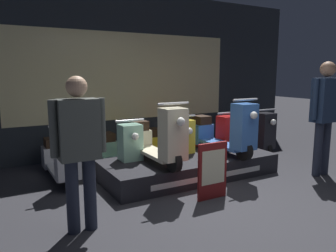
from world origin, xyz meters
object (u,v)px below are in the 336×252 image
Objects in this scene: person_left_browsing at (79,144)px; person_right_browsing at (325,109)px; price_sign_board at (212,171)px; scooter_display_left at (156,139)px; scooter_backrow_4 at (247,135)px; scooter_display_right at (223,132)px; scooter_backrow_1 at (119,150)px; scooter_backrow_3 at (210,139)px; scooter_backrow_0 at (60,158)px; scooter_backrow_2 at (168,144)px.

person_left_browsing is 0.89× the size of person_right_browsing.
person_right_browsing is 2.24m from price_sign_board.
scooter_display_left reaches higher than scooter_backrow_4.
scooter_display_left is 1.00× the size of scooter_backrow_4.
scooter_backrow_4 is at bearing 38.19° from price_sign_board.
person_left_browsing is 2.15× the size of price_sign_board.
scooter_display_left is at bearing -161.76° from scooter_backrow_4.
scooter_backrow_4 is at bearing 87.94° from person_right_browsing.
scooter_display_right reaches higher than scooter_backrow_1.
person_right_browsing reaches higher than person_left_browsing.
scooter_backrow_3 is at bearing 27.51° from scooter_display_left.
scooter_backrow_0 is 1.87m from person_left_browsing.
scooter_backrow_0 is 2.05× the size of price_sign_board.
person_right_browsing is (-0.06, -1.77, 0.71)m from scooter_backrow_4.
person_left_browsing is (-2.02, -1.77, 0.57)m from scooter_backrow_2.
scooter_backrow_2 is (-0.56, 0.84, -0.31)m from scooter_display_right.
person_left_browsing is 1.79m from price_sign_board.
scooter_backrow_2 is 2.75m from person_left_browsing.
scooter_backrow_0 is 2.82m from scooter_backrow_3.
scooter_display_left is 2.69m from person_right_browsing.
scooter_backrow_4 is at bearing 0.00° from scooter_backrow_0.
scooter_backrow_0 is 1.88m from scooter_backrow_2.
scooter_display_right is 0.98m from scooter_backrow_3.
person_right_browsing is 2.41× the size of price_sign_board.
person_left_browsing is at bearing -160.24° from scooter_display_right.
scooter_backrow_0 reaches higher than price_sign_board.
person_left_browsing is (-2.58, -0.93, 0.26)m from scooter_display_right.
scooter_display_right is at bearing -147.50° from scooter_backrow_4.
scooter_backrow_0 is at bearing 180.00° from scooter_backrow_1.
price_sign_board is (-2.13, 0.04, -0.69)m from person_right_browsing.
scooter_display_right is at bearing -29.43° from scooter_backrow_1.
person_right_browsing is (1.82, -1.77, 0.71)m from scooter_backrow_2.
person_right_browsing is at bearing -32.71° from scooter_backrow_1.
scooter_display_right is (1.24, 0.00, 0.00)m from scooter_display_left.
person_left_browsing reaches higher than scooter_backrow_3.
scooter_backrow_3 is 2.14m from price_sign_board.
price_sign_board is (-1.26, -1.73, 0.02)m from scooter_backrow_3.
person_right_browsing reaches higher than scooter_backrow_2.
scooter_backrow_0 is 1.00× the size of scooter_backrow_2.
price_sign_board is at bearing -67.64° from scooter_display_left.
scooter_backrow_4 is at bearing 0.00° from scooter_backrow_3.
person_left_browsing reaches higher than scooter_backrow_4.
scooter_backrow_1 and scooter_backrow_3 have the same top height.
person_right_browsing reaches higher than price_sign_board.
scooter_backrow_2 is at bearing 180.00° from scooter_backrow_4.
scooter_backrow_1 is 0.85× the size of person_right_browsing.
scooter_backrow_3 is at bearing 0.00° from scooter_backrow_1.
scooter_backrow_0 is at bearing 160.89° from scooter_display_right.
price_sign_board is at bearing -100.38° from scooter_backrow_2.
scooter_display_right is 2.75m from person_left_browsing.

